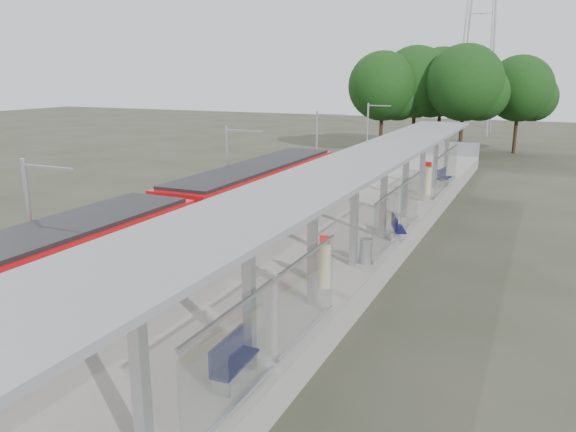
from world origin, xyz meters
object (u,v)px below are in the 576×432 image
at_px(bench_near, 232,359).
at_px(bench_far, 443,177).
at_px(info_pillar_far, 428,181).
at_px(litter_bin, 366,251).
at_px(bench_mid, 397,227).
at_px(train, 170,233).
at_px(info_pillar_near, 325,265).

height_order(bench_near, bench_far, bench_near).
distance_m(bench_far, info_pillar_far, 3.42).
xyz_separation_m(bench_near, litter_bin, (0.36, 9.24, -0.09)).
height_order(bench_far, litter_bin, bench_far).
height_order(bench_near, bench_mid, bench_near).
height_order(bench_mid, bench_far, bench_far).
distance_m(bench_near, info_pillar_far, 22.44).
height_order(train, info_pillar_far, train).
bearing_deg(train, bench_far, 70.33).
distance_m(bench_near, info_pillar_near, 6.39).
bearing_deg(bench_far, train, -99.59).
relative_size(info_pillar_near, litter_bin, 1.84).
bearing_deg(bench_near, train, 131.98).
distance_m(info_pillar_far, litter_bin, 13.21).
bearing_deg(bench_mid, bench_far, 68.29).
bearing_deg(bench_far, info_pillar_near, -81.43).
xyz_separation_m(bench_near, info_pillar_far, (0.02, 22.44, 0.28)).
bearing_deg(info_pillar_near, bench_near, -100.42).
relative_size(train, info_pillar_near, 15.44).
xyz_separation_m(train, bench_far, (6.86, 19.19, -0.48)).
bearing_deg(litter_bin, bench_far, 90.12).
height_order(bench_mid, litter_bin, bench_mid).
bearing_deg(litter_bin, train, -159.37).
xyz_separation_m(bench_near, bench_mid, (0.58, 13.00, -0.05)).
bearing_deg(litter_bin, bench_mid, 86.68).
bearing_deg(info_pillar_near, bench_far, 76.41).
height_order(info_pillar_near, info_pillar_far, info_pillar_far).
relative_size(train, litter_bin, 28.39).
bearing_deg(train, litter_bin, 20.63).
height_order(bench_mid, info_pillar_near, info_pillar_near).
relative_size(info_pillar_near, info_pillar_far, 0.91).
bearing_deg(bench_near, litter_bin, 85.23).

